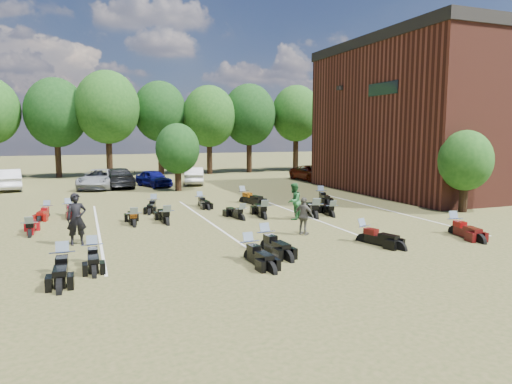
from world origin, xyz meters
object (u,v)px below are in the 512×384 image
person_green (294,201)px  motorcycle_3 (249,259)px  car_4 (154,178)px  person_grey (304,216)px  motorcycle_0 (93,262)px  motorcycle_14 (69,215)px  motorcycle_7 (30,236)px  person_black (77,219)px

person_green → motorcycle_3: 7.52m
car_4 → person_grey: bearing=-101.1°
car_4 → motorcycle_3: car_4 is taller
motorcycle_0 → motorcycle_14: 9.80m
car_4 → motorcycle_3: bearing=-110.8°
motorcycle_7 → motorcycle_14: size_ratio=0.97×
car_4 → person_green: size_ratio=2.16×
person_green → person_black: bearing=-33.7°
person_black → person_green: size_ratio=1.09×
car_4 → motorcycle_14: (-6.00, -11.41, -0.66)m
motorcycle_3 → motorcycle_14: size_ratio=1.04×
person_green → car_4: bearing=-119.0°
person_green → motorcycle_14: 11.63m
person_black → person_grey: size_ratio=1.25×
car_4 → motorcycle_7: car_4 is taller
motorcycle_7 → motorcycle_14: motorcycle_14 is taller
motorcycle_0 → motorcycle_7: motorcycle_0 is taller
person_green → motorcycle_7: size_ratio=0.86×
person_green → person_grey: (-1.09, -3.24, -0.11)m
car_4 → person_grey: (3.24, -19.92, 0.13)m
motorcycle_3 → motorcycle_7: bearing=134.0°
person_black → motorcycle_3: (5.37, -4.25, -0.98)m
motorcycle_0 → person_black: bearing=99.8°
person_green → motorcycle_0: bearing=-18.0°
car_4 → person_green: (4.33, -16.68, 0.24)m
person_black → motorcycle_3: size_ratio=0.88×
person_green → person_grey: person_green is taller
motorcycle_3 → motorcycle_7: (-7.20, 6.39, 0.00)m
person_black → person_grey: 8.90m
person_black → person_grey: (8.76, -1.52, -0.19)m
motorcycle_3 → person_green: bearing=48.7°
motorcycle_0 → car_4: bearing=76.5°
car_4 → person_black: 19.22m
person_black → motorcycle_14: 7.08m
car_4 → motorcycle_14: car_4 is taller
person_grey → motorcycle_14: bearing=16.5°
person_green → motorcycle_0: (-9.37, -4.48, -0.90)m
person_black → motorcycle_7: person_black is taller
person_black → motorcycle_0: bearing=-87.1°
person_black → motorcycle_0: (0.48, -2.76, -0.98)m
person_grey → motorcycle_3: size_ratio=0.71×
person_black → motorcycle_14: (-0.47, 6.99, -0.98)m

